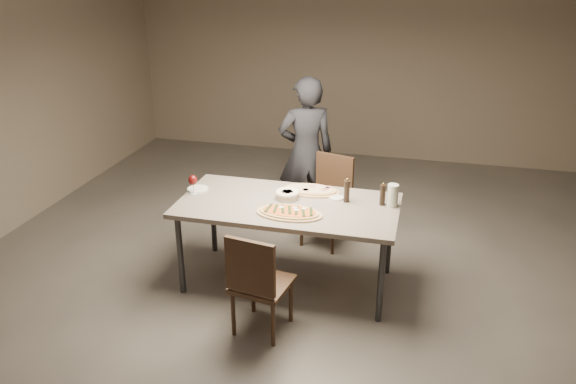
% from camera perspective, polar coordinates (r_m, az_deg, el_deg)
% --- Properties ---
extents(room, '(7.00, 7.00, 7.00)m').
position_cam_1_polar(room, '(4.37, 0.00, 6.64)').
color(room, '#5E5851').
rests_on(room, ground).
extents(dining_table, '(1.80, 0.90, 0.75)m').
position_cam_1_polar(dining_table, '(4.62, 0.00, -1.79)').
color(dining_table, gray).
rests_on(dining_table, ground).
extents(zucchini_pizza, '(0.53, 0.29, 0.05)m').
position_cam_1_polar(zucchini_pizza, '(4.40, 0.14, -2.10)').
color(zucchini_pizza, tan).
rests_on(zucchini_pizza, dining_table).
extents(ham_pizza, '(0.50, 0.28, 0.04)m').
position_cam_1_polar(ham_pizza, '(4.82, 2.33, 0.19)').
color(ham_pizza, tan).
rests_on(ham_pizza, dining_table).
extents(bread_basket, '(0.20, 0.20, 0.07)m').
position_cam_1_polar(bread_basket, '(4.67, -0.06, -0.19)').
color(bread_basket, '#F2E3C4').
rests_on(bread_basket, dining_table).
extents(oil_dish, '(0.12, 0.12, 0.01)m').
position_cam_1_polar(oil_dish, '(4.70, 4.93, -0.58)').
color(oil_dish, white).
rests_on(oil_dish, dining_table).
extents(pepper_mill_left, '(0.05, 0.05, 0.19)m').
position_cam_1_polar(pepper_mill_left, '(4.60, 9.59, -0.25)').
color(pepper_mill_left, black).
rests_on(pepper_mill_left, dining_table).
extents(pepper_mill_right, '(0.05, 0.05, 0.21)m').
position_cam_1_polar(pepper_mill_right, '(4.61, 5.99, 0.13)').
color(pepper_mill_right, black).
rests_on(pepper_mill_right, dining_table).
extents(carafe, '(0.09, 0.09, 0.19)m').
position_cam_1_polar(carafe, '(4.59, 10.58, -0.34)').
color(carafe, silver).
rests_on(carafe, dining_table).
extents(wine_glass, '(0.08, 0.08, 0.17)m').
position_cam_1_polar(wine_glass, '(4.81, -9.64, 1.14)').
color(wine_glass, silver).
rests_on(wine_glass, dining_table).
extents(side_plate, '(0.18, 0.18, 0.01)m').
position_cam_1_polar(side_plate, '(4.92, -9.16, 0.30)').
color(side_plate, white).
rests_on(side_plate, dining_table).
extents(chair_near, '(0.46, 0.46, 0.84)m').
position_cam_1_polar(chair_near, '(4.10, -3.16, -8.90)').
color(chair_near, '#3B2619').
rests_on(chair_near, ground).
extents(chair_far, '(0.50, 0.50, 0.86)m').
position_cam_1_polar(chair_far, '(5.44, 4.23, -0.28)').
color(chair_far, '#3B2619').
rests_on(chair_far, ground).
extents(diner, '(0.67, 0.57, 1.56)m').
position_cam_1_polar(diner, '(5.69, 1.82, 4.01)').
color(diner, black).
rests_on(diner, ground).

